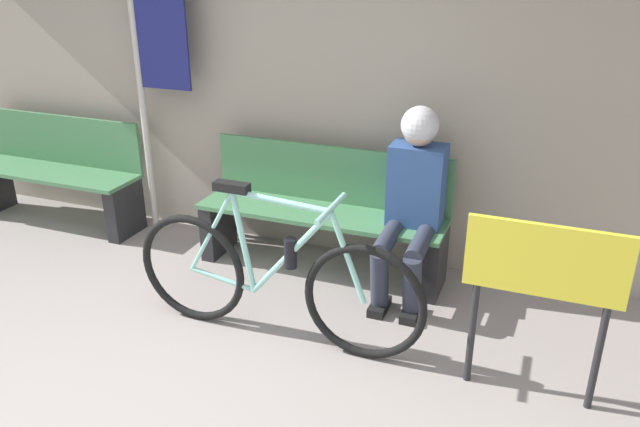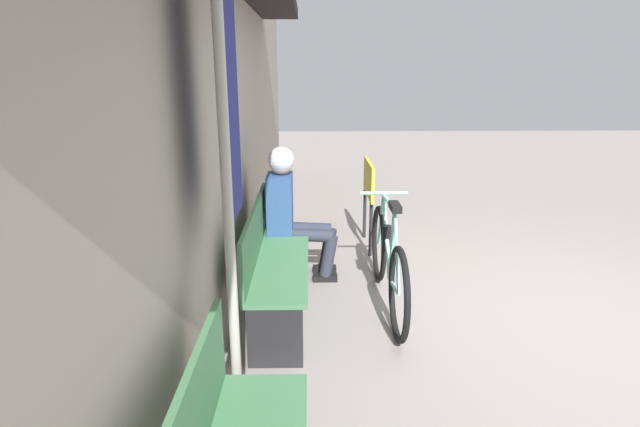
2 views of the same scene
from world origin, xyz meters
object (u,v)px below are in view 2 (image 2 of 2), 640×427
at_px(park_bench_near, 274,262).
at_px(bicycle, 388,261).
at_px(person_seated, 291,204).
at_px(banner_pole, 229,135).
at_px(signboard, 369,186).

xyz_separation_m(park_bench_near, bicycle, (0.05, -0.90, -0.02)).
height_order(person_seated, banner_pole, banner_pole).
bearing_deg(person_seated, banner_pole, 174.04).
xyz_separation_m(bicycle, person_seated, (0.58, 0.79, 0.32)).
xyz_separation_m(banner_pole, signboard, (2.74, -0.99, -0.88)).
bearing_deg(bicycle, signboard, 0.21).
bearing_deg(banner_pole, bicycle, -36.07).
relative_size(bicycle, signboard, 1.87).
distance_m(bicycle, signboard, 1.42).
bearing_deg(park_bench_near, banner_pole, 176.05).
relative_size(banner_pole, signboard, 2.59).
height_order(bicycle, banner_pole, banner_pole).
relative_size(bicycle, banner_pole, 0.72).
bearing_deg(signboard, banner_pole, 160.24).
bearing_deg(person_seated, signboard, -44.29).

